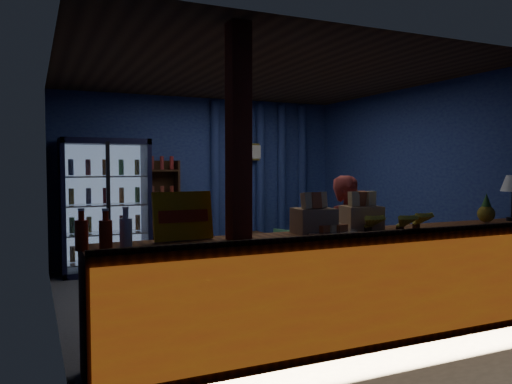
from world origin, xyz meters
TOP-DOWN VIEW (x-y plane):
  - ground at (0.00, 0.00)m, footprint 4.60×4.60m
  - room_walls at (0.00, 0.00)m, footprint 4.60×4.60m
  - counter at (0.00, -1.91)m, footprint 4.40×0.57m
  - support_post at (-1.05, -1.90)m, footprint 0.16×0.16m
  - beverage_cooler at (-1.55, 1.92)m, footprint 1.20×0.62m
  - bottle_shelf at (-0.70, 2.06)m, footprint 0.50×0.28m
  - curtain_folds at (1.00, 2.14)m, footprint 1.74×0.14m
  - framed_picture at (0.85, 2.10)m, footprint 0.36×0.04m
  - shopkeeper at (0.30, -1.42)m, footprint 0.61×0.50m
  - green_chair at (1.35, 1.43)m, footprint 0.76×0.77m
  - side_table at (0.49, 1.51)m, footprint 0.57×0.43m
  - yellow_sign at (-1.44, -1.74)m, footprint 0.47×0.12m
  - soda_bottles at (-2.05, -1.94)m, footprint 0.38×0.17m
  - snack_box_left at (-0.33, -1.82)m, footprint 0.35×0.30m
  - snack_box_centre at (0.19, -1.77)m, footprint 0.37×0.32m
  - pastry_tray at (-0.23, -1.87)m, footprint 0.50×0.50m
  - banana_bunches at (0.43, -1.97)m, footprint 0.78×0.30m
  - pineapple at (1.62, -1.87)m, footprint 0.17×0.17m

SIDE VIEW (x-z plane):
  - ground at x=0.00m, z-range 0.00..0.00m
  - side_table at x=0.49m, z-range -0.05..0.54m
  - green_chair at x=1.35m, z-range 0.00..0.55m
  - counter at x=0.00m, z-range -0.02..0.97m
  - shopkeeper at x=0.30m, z-range 0.00..1.43m
  - bottle_shelf at x=-0.70m, z-range -0.01..1.59m
  - beverage_cooler at x=-1.55m, z-range -0.02..1.88m
  - pastry_tray at x=-0.23m, z-range 0.94..1.02m
  - banana_bunches at x=0.43m, z-range 0.95..1.12m
  - soda_bottles at x=-2.05m, z-range 0.92..1.21m
  - pineapple at x=1.62m, z-range 0.93..1.21m
  - snack_box_centre at x=0.19m, z-range 0.90..1.24m
  - snack_box_left at x=-0.33m, z-range 0.90..1.25m
  - yellow_sign at x=-1.44m, z-range 0.95..1.32m
  - support_post at x=-1.05m, z-range 0.00..2.60m
  - curtain_folds at x=1.00m, z-range 0.05..2.55m
  - room_walls at x=0.00m, z-range -0.73..3.87m
  - framed_picture at x=0.85m, z-range 1.61..1.89m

